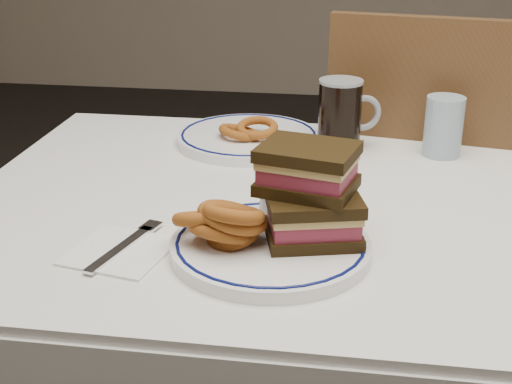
# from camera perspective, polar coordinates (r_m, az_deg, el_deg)

# --- Properties ---
(dining_table) EXTENTS (1.27, 0.87, 0.75)m
(dining_table) POSITION_cam_1_polar(r_m,az_deg,el_deg) (1.23, 6.55, -5.26)
(dining_table) COLOR white
(dining_table) RESTS_ON floor
(chair_far) EXTENTS (0.53, 0.53, 1.00)m
(chair_far) POSITION_cam_1_polar(r_m,az_deg,el_deg) (1.71, 13.97, -1.23)
(chair_far) COLOR #3E2214
(chair_far) RESTS_ON floor
(main_plate) EXTENTS (0.28, 0.28, 0.02)m
(main_plate) POSITION_cam_1_polar(r_m,az_deg,el_deg) (1.01, 1.17, -4.33)
(main_plate) COLOR white
(main_plate) RESTS_ON dining_table
(reuben_sandwich) EXTENTS (0.16, 0.15, 0.13)m
(reuben_sandwich) POSITION_cam_1_polar(r_m,az_deg,el_deg) (0.99, 4.37, -0.09)
(reuben_sandwich) COLOR black
(reuben_sandwich) RESTS_ON main_plate
(onion_rings_main) EXTENTS (0.14, 0.11, 0.09)m
(onion_rings_main) POSITION_cam_1_polar(r_m,az_deg,el_deg) (0.99, -2.52, -2.40)
(onion_rings_main) COLOR brown
(onion_rings_main) RESTS_ON main_plate
(ketchup_ramekin) EXTENTS (0.06, 0.06, 0.03)m
(ketchup_ramekin) POSITION_cam_1_polar(r_m,az_deg,el_deg) (1.09, 1.80, -0.71)
(ketchup_ramekin) COLOR silver
(ketchup_ramekin) RESTS_ON main_plate
(beer_mug) EXTENTS (0.12, 0.09, 0.14)m
(beer_mug) POSITION_cam_1_polar(r_m,az_deg,el_deg) (1.41, 6.83, 6.14)
(beer_mug) COLOR black
(beer_mug) RESTS_ON dining_table
(water_glass) EXTENTS (0.07, 0.07, 0.12)m
(water_glass) POSITION_cam_1_polar(r_m,az_deg,el_deg) (1.42, 14.78, 5.09)
(water_glass) COLOR #96B0C1
(water_glass) RESTS_ON dining_table
(far_plate) EXTENTS (0.29, 0.29, 0.02)m
(far_plate) POSITION_cam_1_polar(r_m,az_deg,el_deg) (1.46, -0.60, 4.39)
(far_plate) COLOR white
(far_plate) RESTS_ON dining_table
(onion_rings_far) EXTENTS (0.12, 0.09, 0.05)m
(onion_rings_far) POSITION_cam_1_polar(r_m,az_deg,el_deg) (1.43, -0.62, 4.95)
(onion_rings_far) COLOR brown
(onion_rings_far) RESTS_ON far_plate
(napkin_fork) EXTENTS (0.16, 0.18, 0.01)m
(napkin_fork) POSITION_cam_1_polar(r_m,az_deg,el_deg) (1.03, -10.73, -4.57)
(napkin_fork) COLOR white
(napkin_fork) RESTS_ON dining_table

